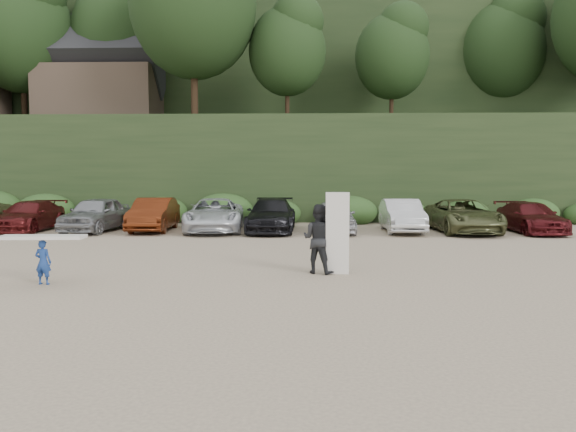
{
  "coord_description": "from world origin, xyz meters",
  "views": [
    {
      "loc": [
        2.42,
        -16.0,
        2.79
      ],
      "look_at": [
        1.78,
        3.0,
        1.3
      ],
      "focal_mm": 35.0,
      "sensor_mm": 36.0,
      "label": 1
    }
  ],
  "objects": [
    {
      "name": "ground",
      "position": [
        0.0,
        0.0,
        0.0
      ],
      "size": [
        120.0,
        120.0,
        0.0
      ],
      "primitive_type": "plane",
      "color": "tan",
      "rests_on": "ground"
    },
    {
      "name": "hillside_backdrop",
      "position": [
        -0.26,
        35.93,
        11.22
      ],
      "size": [
        90.0,
        41.5,
        28.0
      ],
      "color": "black",
      "rests_on": "ground"
    },
    {
      "name": "parked_cars",
      "position": [
        -3.35,
        10.03,
        0.77
      ],
      "size": [
        34.27,
        6.34,
        1.63
      ],
      "color": "#AAAAAF",
      "rests_on": "ground"
    },
    {
      "name": "child_surfer",
      "position": [
        -4.12,
        -2.44,
        0.84
      ],
      "size": [
        2.08,
        0.71,
        1.23
      ],
      "color": "navy",
      "rests_on": "ground"
    },
    {
      "name": "adult_surfer",
      "position": [
        2.79,
        -0.66,
        0.97
      ],
      "size": [
        1.41,
        1.04,
        2.25
      ],
      "color": "black",
      "rests_on": "ground"
    }
  ]
}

